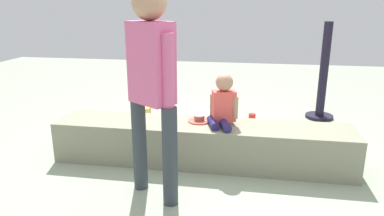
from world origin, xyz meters
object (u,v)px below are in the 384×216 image
at_px(adult_standing, 152,76).
at_px(water_bottle_far_side, 171,125).
at_px(cake_box_white, 214,117).
at_px(child_seated, 223,103).
at_px(handbag_black_leather, 200,136).
at_px(gift_bag, 143,118).
at_px(water_bottle_near_gift, 277,134).
at_px(cake_plate, 199,119).
at_px(party_cup_red, 252,118).

bearing_deg(adult_standing, water_bottle_far_side, 97.70).
xyz_separation_m(adult_standing, cake_box_white, (0.26, 1.97, -0.92)).
height_order(child_seated, handbag_black_leather, child_seated).
bearing_deg(cake_box_white, gift_bag, -152.37).
height_order(child_seated, gift_bag, child_seated).
bearing_deg(handbag_black_leather, adult_standing, -100.61).
bearing_deg(water_bottle_near_gift, adult_standing, -127.67).
distance_m(cake_plate, party_cup_red, 1.37).
xyz_separation_m(child_seated, gift_bag, (-1.05, 0.84, -0.47)).
relative_size(water_bottle_near_gift, party_cup_red, 1.83).
bearing_deg(handbag_black_leather, cake_box_white, 86.25).
bearing_deg(gift_bag, handbag_black_leather, -28.96).
xyz_separation_m(cake_plate, gift_bag, (-0.82, 0.78, -0.28)).
xyz_separation_m(water_bottle_far_side, cake_box_white, (0.46, 0.53, -0.03)).
distance_m(party_cup_red, handbag_black_leather, 1.03).
xyz_separation_m(gift_bag, party_cup_red, (1.33, 0.44, -0.08)).
relative_size(cake_plate, party_cup_red, 1.98).
relative_size(child_seated, water_bottle_near_gift, 2.34).
bearing_deg(water_bottle_near_gift, water_bottle_far_side, 174.79).
distance_m(cake_box_white, handbag_black_leather, 0.87).
height_order(gift_bag, cake_box_white, gift_bag).
height_order(adult_standing, water_bottle_near_gift, adult_standing).
relative_size(water_bottle_near_gift, handbag_black_leather, 0.65).
bearing_deg(water_bottle_far_side, gift_bag, 167.00).
height_order(party_cup_red, handbag_black_leather, handbag_black_leather).
distance_m(cake_plate, handbag_black_leather, 0.47).
xyz_separation_m(water_bottle_far_side, handbag_black_leather, (0.40, -0.34, 0.01)).
distance_m(child_seated, handbag_black_leather, 0.70).
height_order(gift_bag, party_cup_red, gift_bag).
bearing_deg(party_cup_red, water_bottle_far_side, -150.60).
bearing_deg(adult_standing, cake_plate, 71.94).
relative_size(party_cup_red, handbag_black_leather, 0.36).
bearing_deg(gift_bag, cake_box_white, 27.63).
relative_size(gift_bag, party_cup_red, 2.65).
bearing_deg(water_bottle_near_gift, gift_bag, 172.91).
height_order(gift_bag, water_bottle_near_gift, gift_bag).
bearing_deg(cake_box_white, handbag_black_leather, -93.75).
distance_m(child_seated, water_bottle_near_gift, 0.99).
distance_m(child_seated, gift_bag, 1.42).
xyz_separation_m(child_seated, cake_plate, (-0.23, 0.06, -0.19)).
xyz_separation_m(adult_standing, water_bottle_near_gift, (1.03, 1.33, -0.88)).
bearing_deg(water_bottle_far_side, cake_plate, -57.63).
distance_m(child_seated, water_bottle_far_side, 1.13).
bearing_deg(handbag_black_leather, water_bottle_near_gift, 15.86).
bearing_deg(cake_box_white, adult_standing, -97.59).
xyz_separation_m(adult_standing, cake_plate, (0.24, 0.75, -0.56)).
relative_size(adult_standing, cake_box_white, 5.19).
distance_m(gift_bag, water_bottle_far_side, 0.39).
height_order(child_seated, party_cup_red, child_seated).
bearing_deg(party_cup_red, cake_plate, -112.50).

